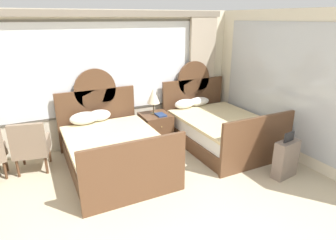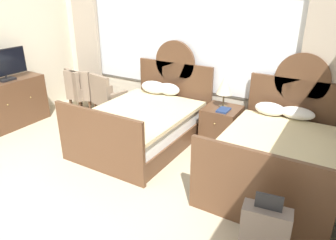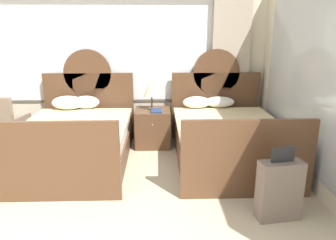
{
  "view_description": "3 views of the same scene",
  "coord_description": "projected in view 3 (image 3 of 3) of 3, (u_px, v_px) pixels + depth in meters",
  "views": [
    {
      "loc": [
        -1.3,
        -1.8,
        2.55
      ],
      "look_at": [
        0.61,
        2.01,
        1.02
      ],
      "focal_mm": 30.55,
      "sensor_mm": 36.0,
      "label": 1
    },
    {
      "loc": [
        2.77,
        -1.35,
        2.55
      ],
      "look_at": [
        0.76,
        2.01,
        0.87
      ],
      "focal_mm": 33.6,
      "sensor_mm": 36.0,
      "label": 2
    },
    {
      "loc": [
        1.1,
        -1.8,
        1.95
      ],
      "look_at": [
        1.23,
        2.17,
        0.81
      ],
      "focal_mm": 33.7,
      "sensor_mm": 36.0,
      "label": 3
    }
  ],
  "objects": [
    {
      "name": "armchair_by_window_left",
      "position": [
        4.0,
        122.0,
        5.14
      ],
      "size": [
        0.65,
        0.65,
        0.94
      ],
      "color": "#84705B",
      "rests_on": "ground_plane"
    },
    {
      "name": "suitcase_on_floor",
      "position": [
        279.0,
        190.0,
        3.3
      ],
      "size": [
        0.48,
        0.26,
        0.81
      ],
      "color": "#75665B",
      "rests_on": "ground_plane"
    },
    {
      "name": "wall_right_mirror",
      "position": [
        330.0,
        84.0,
        3.56
      ],
      "size": [
        0.08,
        4.5,
        2.7
      ],
      "color": "beige",
      "rests_on": "ground_plane"
    },
    {
      "name": "bed_near_window",
      "position": [
        76.0,
        139.0,
        4.73
      ],
      "size": [
        1.57,
        2.24,
        1.62
      ],
      "color": "brown",
      "rests_on": "ground_plane"
    },
    {
      "name": "table_lamp_on_nightstand",
      "position": [
        152.0,
        87.0,
        5.3
      ],
      "size": [
        0.27,
        0.27,
        0.56
      ],
      "color": "brown",
      "rests_on": "nightstand_between_beds"
    },
    {
      "name": "book_on_nightstand",
      "position": [
        156.0,
        111.0,
        5.24
      ],
      "size": [
        0.18,
        0.26,
        0.03
      ],
      "color": "navy",
      "rests_on": "nightstand_between_beds"
    },
    {
      "name": "bed_near_mirror",
      "position": [
        226.0,
        138.0,
        4.8
      ],
      "size": [
        1.57,
        2.24,
        1.62
      ],
      "color": "brown",
      "rests_on": "ground_plane"
    },
    {
      "name": "wall_back_window",
      "position": [
        95.0,
        60.0,
        5.58
      ],
      "size": [
        6.04,
        0.22,
        2.7
      ],
      "color": "beige",
      "rests_on": "ground_plane"
    },
    {
      "name": "nightstand_between_beds",
      "position": [
        153.0,
        127.0,
        5.44
      ],
      "size": [
        0.59,
        0.62,
        0.63
      ],
      "color": "brown",
      "rests_on": "ground_plane"
    }
  ]
}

